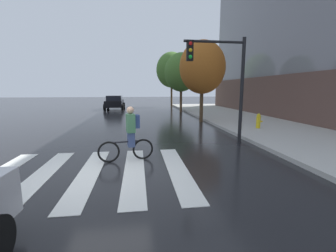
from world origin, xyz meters
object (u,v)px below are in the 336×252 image
object	(u,v)px
street_tree_near	(202,67)
street_tree_mid	(181,72)
fire_hydrant	(258,121)
traffic_light_near	(223,72)
sedan_mid	(115,102)
cyclist	(130,134)
street_tree_far	(172,70)

from	to	relation	value
street_tree_near	street_tree_mid	bearing A→B (deg)	91.36
fire_hydrant	street_tree_mid	xyz separation A→B (m)	(-2.25, 10.23, 3.24)
traffic_light_near	street_tree_near	size ratio (longest dim) A/B	0.78
street_tree_near	street_tree_mid	size ratio (longest dim) A/B	0.96
fire_hydrant	sedan_mid	bearing A→B (deg)	121.67
sedan_mid	street_tree_near	xyz separation A→B (m)	(6.82, -10.76, 2.84)
traffic_light_near	fire_hydrant	size ratio (longest dim) A/B	5.38
cyclist	traffic_light_near	size ratio (longest dim) A/B	0.40
street_tree_mid	cyclist	bearing A→B (deg)	-106.76
cyclist	street_tree_far	xyz separation A→B (m)	(4.50, 21.55, 3.72)
traffic_light_near	street_tree_mid	size ratio (longest dim) A/B	0.75
cyclist	fire_hydrant	size ratio (longest dim) A/B	2.17
sedan_mid	traffic_light_near	distance (m)	17.98
sedan_mid	traffic_light_near	size ratio (longest dim) A/B	1.05
fire_hydrant	street_tree_far	size ratio (longest dim) A/B	0.12
street_tree_near	street_tree_mid	distance (m)	6.56
street_tree_mid	street_tree_near	bearing A→B (deg)	-88.64
fire_hydrant	street_tree_mid	bearing A→B (deg)	102.38
traffic_light_near	fire_hydrant	xyz separation A→B (m)	(3.01, 2.41, -2.33)
traffic_light_near	street_tree_near	xyz separation A→B (m)	(0.92, 6.09, 0.76)
street_tree_far	fire_hydrant	bearing A→B (deg)	-83.07
cyclist	traffic_light_near	distance (m)	4.50
sedan_mid	fire_hydrant	size ratio (longest dim) A/B	5.63
street_tree_mid	fire_hydrant	bearing A→B (deg)	-77.62
sedan_mid	cyclist	world-z (taller)	cyclist
traffic_light_near	cyclist	bearing A→B (deg)	-153.20
fire_hydrant	street_tree_near	xyz separation A→B (m)	(-2.09, 3.68, 3.09)
street_tree_far	cyclist	bearing A→B (deg)	-101.79
cyclist	fire_hydrant	distance (m)	7.85
traffic_light_near	fire_hydrant	distance (m)	4.51
fire_hydrant	street_tree_near	distance (m)	5.24
cyclist	street_tree_near	bearing A→B (deg)	60.30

